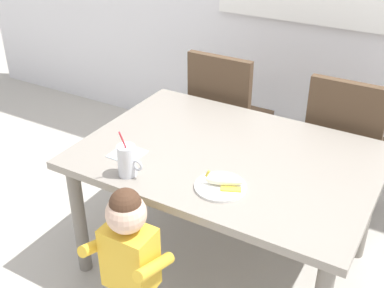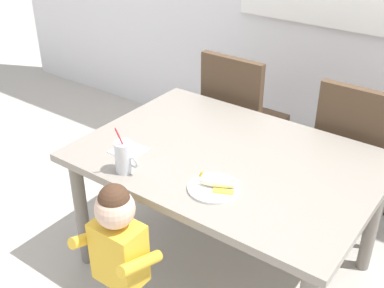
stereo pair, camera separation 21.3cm
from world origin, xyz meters
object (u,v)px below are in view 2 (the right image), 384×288
Objects in this scene: dining_chair_right at (356,151)px; peeled_banana at (218,183)px; snack_plate at (214,188)px; dining_table at (228,170)px; dining_chair_left at (239,114)px; paper_napkin at (128,150)px; milk_cup at (124,159)px; toddler_standing at (118,246)px.

dining_chair_right reaches higher than peeled_banana.
dining_chair_right is 4.17× the size of snack_plate.
snack_plate is at bearing -70.10° from dining_table.
dining_chair_left and dining_chair_right have the same top height.
peeled_banana is (-0.30, -0.97, 0.20)m from dining_chair_right.
milk_cup is at bearing -52.07° from paper_napkin.
toddler_standing is at bearing -101.40° from dining_table.
dining_chair_left is 1.11m from peeled_banana.
milk_cup is 0.44m from snack_plate.
dining_chair_left reaches higher than milk_cup.
dining_chair_left is at bearing 115.96° from peeled_banana.
dining_chair_left is 1.11m from snack_plate.
dining_table is at bearing 109.90° from snack_plate.
milk_cup reaches higher than snack_plate.
toddler_standing is 3.64× the size of snack_plate.
dining_table is 8.16× the size of peeled_banana.
paper_napkin is at bearing 126.26° from toddler_standing.
milk_cup reaches higher than toddler_standing.
peeled_banana is (0.25, 0.39, 0.21)m from toddler_standing.
paper_napkin is at bearing 177.25° from snack_plate.
dining_table is at bearing 52.26° from milk_cup.
dining_table is 1.49× the size of dining_chair_left.
peeled_banana is at bearing 17.16° from milk_cup.
dining_chair_right is 1.29m from paper_napkin.
snack_plate is at bearing -138.83° from peeled_banana.
dining_chair_left is at bearing 116.84° from dining_table.
dining_chair_left is 3.89× the size of milk_cup.
snack_plate is 1.53× the size of paper_napkin.
dining_chair_right is 1.04m from peeled_banana.
dining_chair_left is 6.40× the size of paper_napkin.
dining_chair_left is at bearing 114.94° from snack_plate.
snack_plate is at bearing 114.94° from dining_chair_left.
toddler_standing reaches higher than peeled_banana.
milk_cup is (-0.73, -1.11, 0.23)m from dining_chair_right.
milk_cup is 1.07× the size of snack_plate.
dining_chair_left is 1.00× the size of dining_chair_right.
dining_table is at bearing 59.54° from dining_chair_right.
toddler_standing is 5.59× the size of paper_napkin.
toddler_standing is (-0.55, -1.36, -0.02)m from dining_chair_right.
dining_table is 5.82× the size of milk_cup.
dining_chair_left is 1.15× the size of toddler_standing.
snack_plate is (0.46, -1.00, 0.17)m from dining_chair_left.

